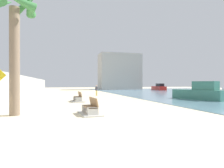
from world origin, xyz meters
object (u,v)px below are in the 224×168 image
palm_tree (15,27)px  boat_distant (199,93)px  bench_near (90,110)px  boat_outer (159,88)px  person_walking (97,90)px  bench_far (78,99)px

palm_tree → boat_distant: size_ratio=1.20×
bench_near → boat_distant: 14.65m
palm_tree → bench_near: bearing=-10.5°
boat_outer → palm_tree: bearing=-128.8°
boat_outer → person_walking: bearing=-137.2°
person_walking → boat_distant: size_ratio=0.26×
bench_near → person_walking: size_ratio=1.42×
palm_tree → boat_distant: 18.62m
bench_far → boat_outer: boat_outer is taller
bench_near → boat_outer: bearing=56.3°
bench_far → person_walking: bearing=67.9°
person_walking → boat_distant: (9.54, -9.78, -0.11)m
bench_far → boat_outer: size_ratio=0.30×
boat_distant → bench_near: bearing=-152.3°
person_walking → boat_distant: bearing=-45.7°
bench_far → person_walking: 9.09m
boat_distant → boat_outer: (10.38, 28.20, -0.09)m
person_walking → boat_distant: boat_distant is taller
bench_far → boat_outer: bearing=49.0°
boat_distant → boat_outer: bearing=69.8°
palm_tree → boat_distant: bearing=19.4°
palm_tree → bench_far: palm_tree is taller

